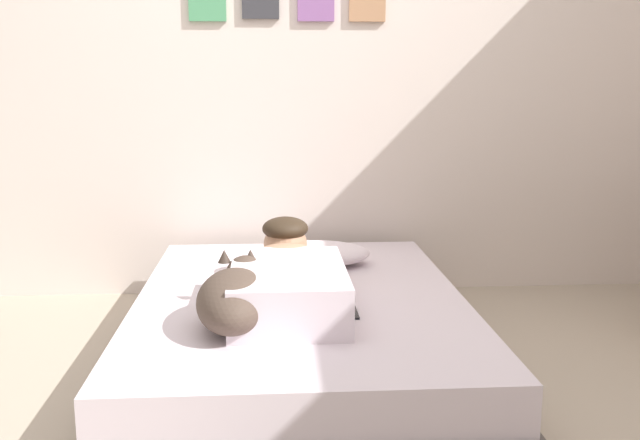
# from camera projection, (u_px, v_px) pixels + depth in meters

# --- Properties ---
(ground_plane) EXTENTS (12.75, 12.75, 0.00)m
(ground_plane) POSITION_uv_depth(u_px,v_px,m) (303.00, 427.00, 2.38)
(ground_plane) COLOR tan
(back_wall) EXTENTS (4.37, 0.12, 2.50)m
(back_wall) POSITION_uv_depth(u_px,v_px,m) (288.00, 61.00, 3.75)
(back_wall) COLOR silver
(back_wall) RESTS_ON ground
(bed) EXTENTS (1.34, 1.91, 0.30)m
(bed) POSITION_uv_depth(u_px,v_px,m) (300.00, 330.00, 2.89)
(bed) COLOR #4C4742
(bed) RESTS_ON ground
(pillow) EXTENTS (0.52, 0.32, 0.11)m
(pillow) POSITION_uv_depth(u_px,v_px,m) (314.00, 254.00, 3.31)
(pillow) COLOR silver
(pillow) RESTS_ON bed
(person_lying) EXTENTS (0.43, 0.92, 0.27)m
(person_lying) POSITION_uv_depth(u_px,v_px,m) (287.00, 276.00, 2.74)
(person_lying) COLOR silver
(person_lying) RESTS_ON bed
(dog) EXTENTS (0.26, 0.57, 0.21)m
(dog) POSITION_uv_depth(u_px,v_px,m) (236.00, 297.00, 2.49)
(dog) COLOR #4C3D33
(dog) RESTS_ON bed
(coffee_cup) EXTENTS (0.12, 0.09, 0.07)m
(coffee_cup) POSITION_uv_depth(u_px,v_px,m) (330.00, 260.00, 3.26)
(coffee_cup) COLOR teal
(coffee_cup) RESTS_ON bed
(cell_phone) EXTENTS (0.07, 0.14, 0.01)m
(cell_phone) POSITION_uv_depth(u_px,v_px,m) (348.00, 313.00, 2.62)
(cell_phone) COLOR black
(cell_phone) RESTS_ON bed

